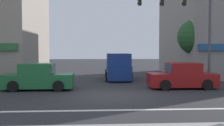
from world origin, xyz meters
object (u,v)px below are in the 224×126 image
(traffic_light_mast, at_px, (190,20))
(sedan_approaching_near, at_px, (182,77))
(van_crossing_center, at_px, (118,67))
(street_tree, at_px, (195,37))
(sedan_crossing_leftbound, at_px, (39,78))

(traffic_light_mast, relative_size, sedan_approaching_near, 1.51)
(van_crossing_center, bearing_deg, street_tree, -3.05)
(street_tree, bearing_deg, sedan_approaching_near, -118.98)
(sedan_approaching_near, bearing_deg, traffic_light_mast, 47.42)
(van_crossing_center, bearing_deg, sedan_crossing_leftbound, -135.60)
(sedan_crossing_leftbound, distance_m, sedan_approaching_near, 8.79)
(street_tree, distance_m, traffic_light_mast, 4.51)
(sedan_approaching_near, height_order, van_crossing_center, van_crossing_center)
(sedan_crossing_leftbound, bearing_deg, street_tree, 22.72)
(traffic_light_mast, relative_size, sedan_crossing_leftbound, 1.51)
(street_tree, bearing_deg, sedan_crossing_leftbound, -157.28)
(sedan_approaching_near, bearing_deg, van_crossing_center, 124.77)
(sedan_crossing_leftbound, bearing_deg, traffic_light_mast, 4.82)
(sedan_approaching_near, distance_m, van_crossing_center, 6.24)
(street_tree, distance_m, van_crossing_center, 6.67)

